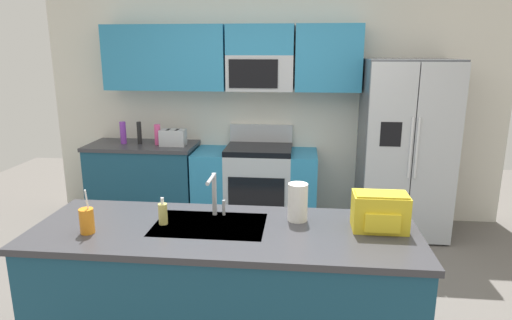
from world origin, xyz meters
The scene contains 15 objects.
ground_plane centered at (0.00, 0.00, 0.00)m, with size 9.00×9.00×0.00m, color #66605B.
kitchen_wall_unit centered at (-0.14, 2.08, 1.47)m, with size 5.20×0.43×2.60m.
back_counter centered at (-1.46, 1.80, 0.45)m, with size 1.21×0.63×0.90m.
range_oven centered at (-0.16, 1.80, 0.44)m, with size 1.36×0.61×1.10m.
refrigerator centered at (1.42, 1.73, 0.93)m, with size 0.90×0.76×1.85m.
island_counter centered at (-0.11, -0.50, 0.45)m, with size 2.33×0.83×0.90m.
toaster centered at (-1.08, 1.75, 0.99)m, with size 0.28×0.16×0.18m.
pepper_mill centered at (-1.48, 1.80, 1.03)m, with size 0.05×0.05×0.25m, color black.
bottle_purple centered at (-1.67, 1.80, 1.02)m, with size 0.07×0.07×0.25m, color purple.
bottle_pink centered at (-1.26, 1.78, 1.02)m, with size 0.07×0.07×0.23m, color #EA4C93.
sink_faucet centered at (-0.21, -0.31, 1.07)m, with size 0.09×0.21×0.28m.
drink_cup_orange centered at (-0.90, -0.65, 0.98)m, with size 0.08×0.08×0.27m.
soap_dispenser centered at (-0.50, -0.47, 0.97)m, with size 0.06×0.06×0.17m.
paper_towel_roll centered at (0.32, -0.33, 1.02)m, with size 0.12×0.12×0.24m, color white.
backpack centered at (0.81, -0.42, 1.02)m, with size 0.32×0.22×0.23m.
Camera 1 is at (0.34, -2.96, 1.95)m, focal length 31.18 mm.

